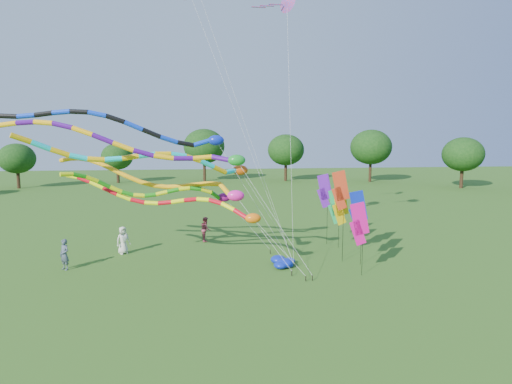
{
  "coord_description": "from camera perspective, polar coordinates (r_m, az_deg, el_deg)",
  "views": [
    {
      "loc": [
        -2.68,
        -20.21,
        7.89
      ],
      "look_at": [
        0.09,
        2.76,
        4.8
      ],
      "focal_mm": 30.0,
      "sensor_mm": 36.0,
      "label": 1
    }
  ],
  "objects": [
    {
      "name": "person_b",
      "position": [
        27.75,
        -24.17,
        -7.62
      ],
      "size": [
        0.8,
        0.76,
        1.84
      ],
      "primitive_type": "imported",
      "rotation": [
        0.0,
        0.0,
        -0.66
      ],
      "color": "#434E5E",
      "rests_on": "ground"
    },
    {
      "name": "banner_pole_magenta_a",
      "position": [
        24.58,
        13.57,
        -4.16
      ],
      "size": [
        1.16,
        0.14,
        4.23
      ],
      "rotation": [
        0.0,
        0.0,
        -0.05
      ],
      "color": "black",
      "rests_on": "ground"
    },
    {
      "name": "tube_kite_blue",
      "position": [
        25.08,
        -17.19,
        8.21
      ],
      "size": [
        17.57,
        1.37,
        10.09
      ],
      "rotation": [
        0.0,
        0.0,
        0.06
      ],
      "color": "black",
      "rests_on": "ground"
    },
    {
      "name": "tube_kite_purple",
      "position": [
        23.48,
        -16.39,
        6.07
      ],
      "size": [
        17.98,
        2.77,
        9.37
      ],
      "rotation": [
        0.0,
        0.0,
        -0.13
      ],
      "color": "black",
      "rests_on": "ground"
    },
    {
      "name": "tube_kite_cyan",
      "position": [
        25.62,
        -11.43,
        4.02
      ],
      "size": [
        15.04,
        6.24,
        8.51
      ],
      "rotation": [
        0.0,
        0.0,
        0.42
      ],
      "color": "black",
      "rests_on": "ground"
    },
    {
      "name": "banner_pole_violet",
      "position": [
        31.14,
        9.11,
        0.12
      ],
      "size": [
        1.16,
        0.15,
        5.15
      ],
      "rotation": [
        0.0,
        0.0,
        -0.06
      ],
      "color": "black",
      "rests_on": "ground"
    },
    {
      "name": "banner_pole_blue_b",
      "position": [
        26.55,
        13.44,
        -2.45
      ],
      "size": [
        1.15,
        0.32,
        4.61
      ],
      "rotation": [
        0.0,
        0.0,
        -0.21
      ],
      "color": "black",
      "rests_on": "ground"
    },
    {
      "name": "person_a",
      "position": [
        30.02,
        -17.3,
        -6.16
      ],
      "size": [
        1.08,
        0.99,
        1.85
      ],
      "primitive_type": "imported",
      "rotation": [
        0.0,
        0.0,
        0.6
      ],
      "color": "silver",
      "rests_on": "ground"
    },
    {
      "name": "blue_nylon_heap",
      "position": [
        26.17,
        3.64,
        -9.42
      ],
      "size": [
        1.79,
        1.56,
        0.53
      ],
      "color": "#0C22A7",
      "rests_on": "ground"
    },
    {
      "name": "ground",
      "position": [
        21.86,
        0.64,
        -13.55
      ],
      "size": [
        160.0,
        160.0,
        0.0
      ],
      "primitive_type": "plane",
      "color": "#2B5416",
      "rests_on": "ground"
    },
    {
      "name": "tube_kite_red",
      "position": [
        24.94,
        -9.92,
        -1.4
      ],
      "size": [
        13.37,
        4.8,
        6.16
      ],
      "rotation": [
        0.0,
        0.0,
        -0.38
      ],
      "color": "black",
      "rests_on": "ground"
    },
    {
      "name": "banner_pole_orange",
      "position": [
        27.84,
        11.16,
        -1.88
      ],
      "size": [
        1.16,
        0.28,
        4.63
      ],
      "rotation": [
        0.0,
        0.0,
        0.17
      ],
      "color": "black",
      "rests_on": "ground"
    },
    {
      "name": "person_c",
      "position": [
        32.23,
        -6.73,
        -4.94
      ],
      "size": [
        0.78,
        0.95,
        1.84
      ],
      "primitive_type": "imported",
      "rotation": [
        0.0,
        0.0,
        1.66
      ],
      "color": "#9A3849",
      "rests_on": "ground"
    },
    {
      "name": "banner_pole_green",
      "position": [
        30.33,
        10.59,
        -1.91
      ],
      "size": [
        1.16,
        0.21,
        4.2
      ],
      "rotation": [
        0.0,
        0.0,
        -0.12
      ],
      "color": "black",
      "rests_on": "ground"
    },
    {
      "name": "tree_ring",
      "position": [
        27.84,
        8.41,
        3.0
      ],
      "size": [
        114.08,
        114.15,
        9.62
      ],
      "color": "#382314",
      "rests_on": "ground"
    },
    {
      "name": "banner_pole_red",
      "position": [
        26.8,
        11.17,
        0.17
      ],
      "size": [
        1.16,
        0.1,
        5.77
      ],
      "rotation": [
        0.0,
        0.0,
        -0.02
      ],
      "color": "black",
      "rests_on": "ground"
    },
    {
      "name": "delta_kite_high_c",
      "position": [
        29.23,
        4.13,
        23.93
      ],
      "size": [
        3.12,
        4.26,
        16.87
      ],
      "rotation": [
        0.0,
        0.0,
        0.59
      ],
      "color": "black",
      "rests_on": "ground"
    },
    {
      "name": "tube_kite_orange",
      "position": [
        26.31,
        -11.73,
        1.44
      ],
      "size": [
        13.9,
        6.23,
        7.14
      ],
      "rotation": [
        0.0,
        0.0,
        -0.43
      ],
      "color": "black",
      "rests_on": "ground"
    },
    {
      "name": "tube_kite_green",
      "position": [
        26.0,
        -11.24,
        0.09
      ],
      "size": [
        11.85,
        3.47,
        6.43
      ],
      "rotation": [
        0.0,
        0.0,
        0.28
      ],
      "color": "black",
      "rests_on": "ground"
    }
  ]
}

